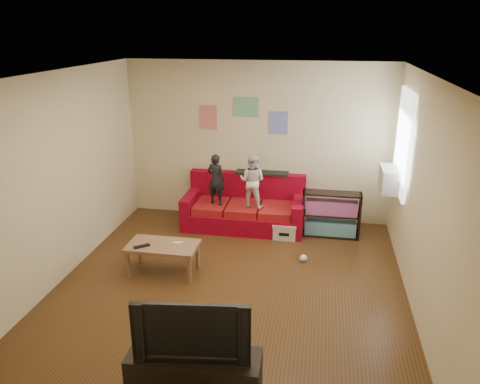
% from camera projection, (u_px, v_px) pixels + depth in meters
% --- Properties ---
extents(room_shell, '(4.52, 5.02, 2.72)m').
position_uv_depth(room_shell, '(228.00, 190.00, 5.61)').
color(room_shell, '#503116').
rests_on(room_shell, ground).
extents(sofa, '(1.99, 0.92, 0.88)m').
position_uv_depth(sofa, '(245.00, 209.00, 7.91)').
color(sofa, maroon).
rests_on(sofa, ground).
extents(child_a, '(0.35, 0.27, 0.85)m').
position_uv_depth(child_a, '(216.00, 179.00, 7.64)').
color(child_a, black).
rests_on(child_a, sofa).
extents(child_b, '(0.48, 0.40, 0.88)m').
position_uv_depth(child_b, '(252.00, 181.00, 7.54)').
color(child_b, silver).
rests_on(child_b, sofa).
extents(coffee_table, '(0.95, 0.52, 0.43)m').
position_uv_depth(coffee_table, '(163.00, 249.00, 6.33)').
color(coffee_table, '#93684A').
rests_on(coffee_table, ground).
extents(remote, '(0.20, 0.18, 0.02)m').
position_uv_depth(remote, '(142.00, 246.00, 6.24)').
color(remote, black).
rests_on(remote, coffee_table).
extents(game_controller, '(0.14, 0.07, 0.03)m').
position_uv_depth(game_controller, '(178.00, 243.00, 6.32)').
color(game_controller, white).
rests_on(game_controller, coffee_table).
extents(bookshelf, '(0.92, 0.28, 0.74)m').
position_uv_depth(bookshelf, '(331.00, 217.00, 7.50)').
color(bookshelf, black).
rests_on(bookshelf, ground).
extents(window, '(0.04, 1.08, 1.48)m').
position_uv_depth(window, '(403.00, 143.00, 6.68)').
color(window, white).
rests_on(window, room_shell).
extents(ac_unit, '(0.28, 0.55, 0.35)m').
position_uv_depth(ac_unit, '(390.00, 179.00, 6.89)').
color(ac_unit, '#B7B2A3').
rests_on(ac_unit, window).
extents(artwork_left, '(0.30, 0.01, 0.40)m').
position_uv_depth(artwork_left, '(208.00, 117.00, 7.92)').
color(artwork_left, '#D87266').
rests_on(artwork_left, room_shell).
extents(artwork_center, '(0.42, 0.01, 0.32)m').
position_uv_depth(artwork_center, '(246.00, 107.00, 7.75)').
color(artwork_center, '#72B27F').
rests_on(artwork_center, room_shell).
extents(artwork_right, '(0.30, 0.01, 0.38)m').
position_uv_depth(artwork_right, '(279.00, 123.00, 7.74)').
color(artwork_right, '#727FCC').
rests_on(artwork_right, room_shell).
extents(file_box, '(0.37, 0.29, 0.26)m').
position_uv_depth(file_box, '(285.00, 230.00, 7.48)').
color(file_box, silver).
rests_on(file_box, ground).
extents(tv_stand, '(1.21, 0.44, 0.45)m').
position_uv_depth(tv_stand, '(195.00, 375.00, 4.24)').
color(tv_stand, black).
rests_on(tv_stand, ground).
extents(television, '(1.03, 0.26, 0.59)m').
position_uv_depth(television, '(193.00, 327.00, 4.06)').
color(television, black).
rests_on(television, tv_stand).
extents(tissue, '(0.11, 0.11, 0.11)m').
position_uv_depth(tissue, '(303.00, 258.00, 6.74)').
color(tissue, white).
rests_on(tissue, ground).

